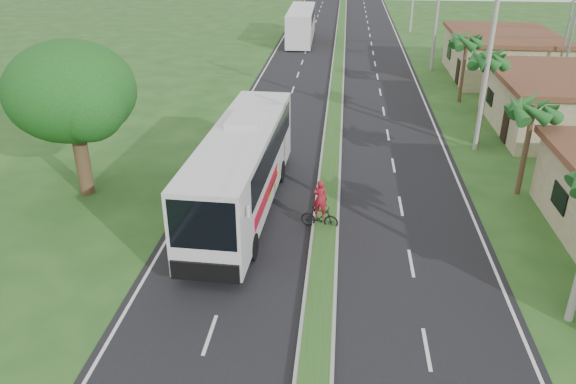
{
  "coord_description": "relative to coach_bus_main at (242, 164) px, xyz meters",
  "views": [
    {
      "loc": [
        0.48,
        -14.22,
        12.22
      ],
      "look_at": [
        -1.65,
        7.32,
        1.8
      ],
      "focal_mm": 35.0,
      "sensor_mm": 36.0,
      "label": 1
    }
  ],
  "objects": [
    {
      "name": "ground",
      "position": [
        3.9,
        -8.95,
        -2.31
      ],
      "size": [
        180.0,
        180.0,
        0.0
      ],
      "primitive_type": "plane",
      "color": "#234A1B",
      "rests_on": "ground"
    },
    {
      "name": "lane_edge_right",
      "position": [
        10.6,
        11.05,
        -2.31
      ],
      "size": [
        0.12,
        160.0,
        0.01
      ],
      "primitive_type": "cube",
      "color": "silver",
      "rests_on": "ground"
    },
    {
      "name": "palm_verge_d",
      "position": [
        13.2,
        19.05,
        2.23
      ],
      "size": [
        2.4,
        2.4,
        5.25
      ],
      "color": "#473321",
      "rests_on": "ground"
    },
    {
      "name": "motorcyclist",
      "position": [
        3.63,
        -1.39,
        -1.47
      ],
      "size": [
        1.75,
        0.79,
        2.3
      ],
      "rotation": [
        0.0,
        0.0,
        -0.19
      ],
      "color": "black",
      "rests_on": "ground"
    },
    {
      "name": "coach_bus_far",
      "position": [
        -0.55,
        41.82,
        -0.29
      ],
      "size": [
        2.9,
        12.32,
        3.57
      ],
      "rotation": [
        0.0,
        0.0,
        0.02
      ],
      "color": "silver",
      "rests_on": "ground"
    },
    {
      "name": "shop_mid",
      "position": [
        17.9,
        13.05,
        -0.46
      ],
      "size": [
        7.6,
        10.6,
        3.67
      ],
      "color": "gray",
      "rests_on": "ground"
    },
    {
      "name": "shop_far",
      "position": [
        17.9,
        27.05,
        -0.39
      ],
      "size": [
        8.6,
        11.6,
        3.82
      ],
      "color": "gray",
      "rests_on": "ground"
    },
    {
      "name": "median_strip",
      "position": [
        3.9,
        11.05,
        -2.21
      ],
      "size": [
        1.2,
        160.0,
        0.18
      ],
      "color": "gray",
      "rests_on": "ground"
    },
    {
      "name": "utility_pole_b",
      "position": [
        12.37,
        9.05,
        3.94
      ],
      "size": [
        3.2,
        0.28,
        12.0
      ],
      "color": "gray",
      "rests_on": "ground"
    },
    {
      "name": "shade_tree",
      "position": [
        -8.21,
        1.07,
        2.71
      ],
      "size": [
        6.3,
        6.0,
        7.54
      ],
      "color": "#473321",
      "rests_on": "ground"
    },
    {
      "name": "road_asphalt",
      "position": [
        3.9,
        11.05,
        -2.3
      ],
      "size": [
        14.0,
        160.0,
        0.02
      ],
      "primitive_type": "cube",
      "color": "black",
      "rests_on": "ground"
    },
    {
      "name": "coach_bus_main",
      "position": [
        0.0,
        0.0,
        0.0
      ],
      "size": [
        3.21,
        13.12,
        4.21
      ],
      "rotation": [
        0.0,
        0.0,
        -0.04
      ],
      "color": "silver",
      "rests_on": "ground"
    },
    {
      "name": "utility_pole_c",
      "position": [
        12.4,
        29.05,
        3.36
      ],
      "size": [
        1.6,
        0.28,
        11.0
      ],
      "color": "gray",
      "rests_on": "ground"
    },
    {
      "name": "lane_edge_left",
      "position": [
        -2.8,
        11.05,
        -2.31
      ],
      "size": [
        0.12,
        160.0,
        0.01
      ],
      "primitive_type": "cube",
      "color": "silver",
      "rests_on": "ground"
    },
    {
      "name": "palm_verge_b",
      "position": [
        13.3,
        3.05,
        2.04
      ],
      "size": [
        2.4,
        2.4,
        5.05
      ],
      "color": "#473321",
      "rests_on": "ground"
    },
    {
      "name": "palm_verge_c",
      "position": [
        12.7,
        10.05,
        2.81
      ],
      "size": [
        2.4,
        2.4,
        5.85
      ],
      "color": "#473321",
      "rests_on": "ground"
    }
  ]
}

